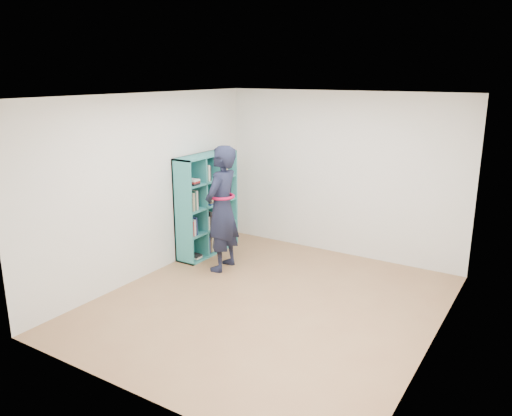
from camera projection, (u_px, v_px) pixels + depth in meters
The scene contains 9 objects.
floor at pixel (269, 304), 6.38m from camera, with size 4.50×4.50×0.00m, color #8F6241.
ceiling at pixel (270, 96), 5.70m from camera, with size 4.50×4.50×0.00m, color white.
wall_left at pixel (148, 187), 7.06m from camera, with size 0.02×4.50×2.60m, color silver.
wall_right at pixel (440, 233), 5.02m from camera, with size 0.02×4.50×2.60m, color silver.
wall_back at pixel (341, 175), 7.88m from camera, with size 4.00×0.02×2.60m, color silver.
wall_front at pixel (134, 264), 4.20m from camera, with size 4.00×0.02×2.60m, color silver.
bookshelf at pixel (206, 205), 8.02m from camera, with size 0.36×1.22×1.63m.
person at pixel (222, 209), 7.30m from camera, with size 0.52×0.72×1.86m.
smartphone at pixel (216, 199), 7.39m from camera, with size 0.02×0.12×0.14m.
Camera 1 is at (2.95, -5.04, 2.86)m, focal length 35.00 mm.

